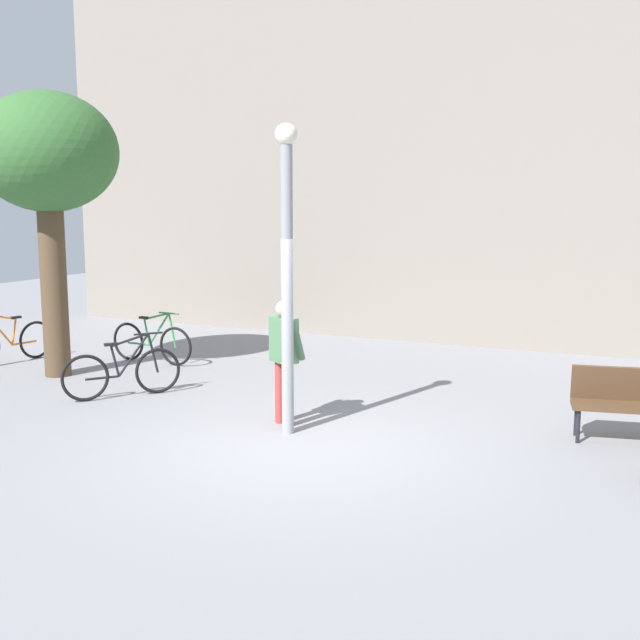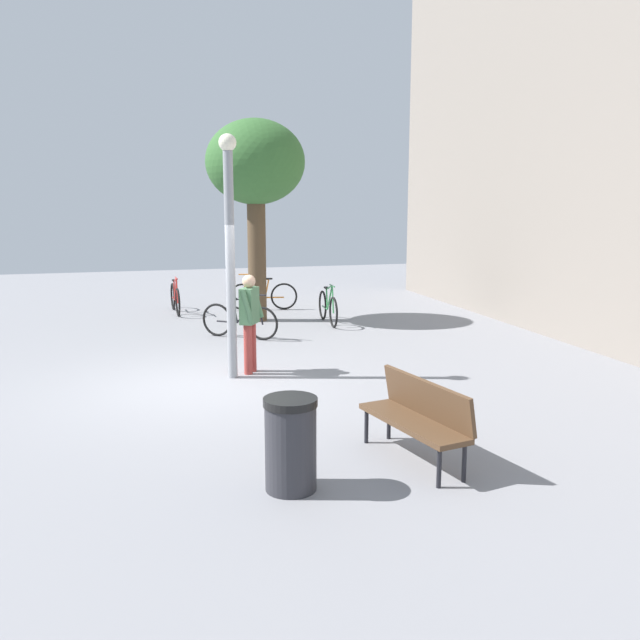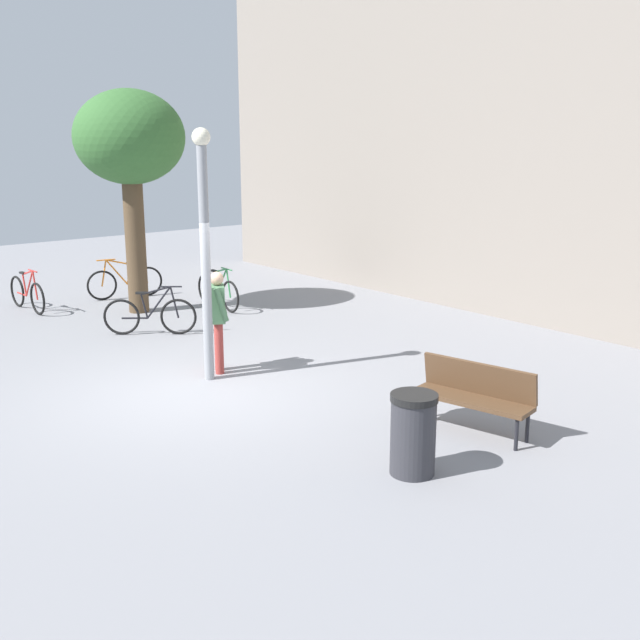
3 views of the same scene
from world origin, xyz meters
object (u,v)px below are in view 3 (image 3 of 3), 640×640
bicycle_red (27,294)px  bicycle_green (218,291)px  bicycle_orange (125,282)px  person_by_lamppost (218,315)px  bicycle_black (150,315)px  trash_bin (413,434)px  plaza_tree (130,142)px  lamppost (205,241)px  park_bench (474,392)px

bicycle_red → bicycle_green: bearing=54.0°
bicycle_orange → person_by_lamppost: bearing=-12.3°
bicycle_green → bicycle_red: (-2.46, -3.39, 0.00)m
bicycle_black → trash_bin: 7.65m
person_by_lamppost → plaza_tree: size_ratio=0.35×
bicycle_red → person_by_lamppost: bearing=7.6°
lamppost → person_by_lamppost: bearing=123.6°
person_by_lamppost → bicycle_green: bearing=148.1°
bicycle_red → lamppost: bearing=4.5°
lamppost → park_bench: 4.68m
bicycle_orange → bicycle_green: same height
park_bench → bicycle_orange: (-10.74, 0.23, -0.16)m
lamppost → bicycle_black: size_ratio=2.68×
park_bench → bicycle_orange: 10.75m
person_by_lamppost → park_bench: person_by_lamppost is taller
person_by_lamppost → bicycle_green: 4.81m
bicycle_red → bicycle_black: bearing=17.3°
person_by_lamppost → bicycle_orange: (-6.41, 1.40, -0.58)m
plaza_tree → bicycle_green: bearing=61.6°
lamppost → plaza_tree: 5.46m
bicycle_green → bicycle_black: (1.15, -2.26, 0.00)m
bicycle_orange → bicycle_red: same height
trash_bin → plaza_tree: bearing=171.9°
park_bench → bicycle_orange: size_ratio=0.93×
bicycle_red → park_bench: bearing=10.7°
park_bench → bicycle_red: bearing=-169.3°
person_by_lamppost → trash_bin: (4.72, -0.38, -0.48)m
bicycle_orange → bicycle_black: same height
plaza_tree → trash_bin: bearing=-8.1°
bicycle_green → bicycle_red: bearing=-126.0°
trash_bin → bicycle_orange: bearing=170.9°
trash_bin → lamppost: bearing=179.5°
lamppost → person_by_lamppost: size_ratio=2.34×
bicycle_orange → trash_bin: bearing=-9.1°
plaza_tree → bicycle_black: plaza_tree is taller
bicycle_green → trash_bin: bicycle_green is taller
park_bench → bicycle_green: bearing=170.9°
person_by_lamppost → trash_bin: bearing=-4.6°
bicycle_orange → bicycle_green: bearing=25.4°
park_bench → trash_bin: trash_bin is taller
bicycle_green → bicycle_red: size_ratio=1.00×
trash_bin → bicycle_green: bearing=161.7°
park_bench → plaza_tree: size_ratio=0.35×
park_bench → plaza_tree: 9.72m
bicycle_black → bicycle_red: (-3.62, -1.13, -0.00)m
plaza_tree → trash_bin: 10.19m
park_bench → bicycle_red: 11.04m
lamppost → bicycle_red: 7.00m
bicycle_black → bicycle_red: size_ratio=0.80×
plaza_tree → person_by_lamppost: bearing=-11.5°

